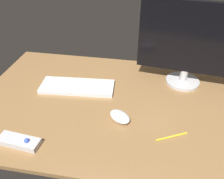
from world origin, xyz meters
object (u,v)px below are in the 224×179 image
computer_mouse (120,117)px  keyboard (77,87)px  monitor (190,43)px  pen (172,137)px  media_remote (19,141)px

computer_mouse → keyboard: bearing=178.7°
monitor → pen: (-6.73, -40.76, -22.26)cm
keyboard → media_remote: 40.92cm
keyboard → media_remote: media_remote is taller
media_remote → pen: bearing=19.0°
keyboard → pen: (46.45, -25.96, -0.52)cm
media_remote → pen: 58.95cm
monitor → keyboard: bearing=-157.7°
pen → media_remote: bearing=166.3°
monitor → computer_mouse: (-28.39, -34.42, -20.79)cm
monitor → pen: 46.93cm
computer_mouse → pen: (21.67, -6.34, -1.46)cm
computer_mouse → media_remote: size_ratio=0.60×
monitor → computer_mouse: bearing=-122.8°
computer_mouse → media_remote: bearing=-114.0°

